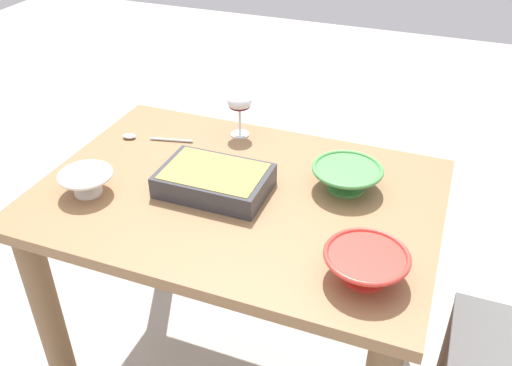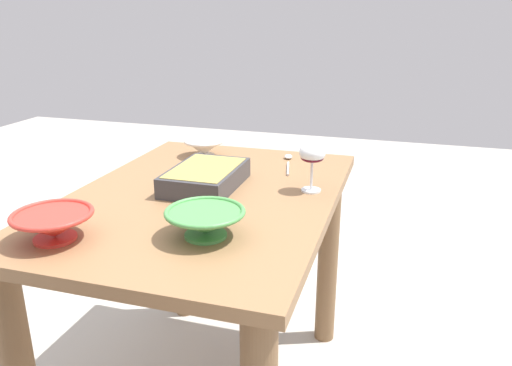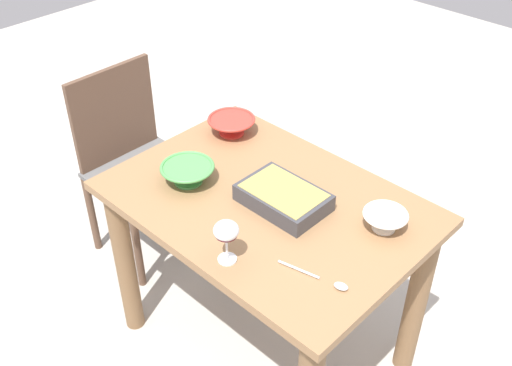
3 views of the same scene
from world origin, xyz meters
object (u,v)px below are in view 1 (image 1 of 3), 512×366
Objects in this scene: dining_table at (239,239)px; wine_glass at (240,104)px; small_bowl at (87,181)px; casserole_dish at (214,179)px; mixing_bowl at (366,264)px; serving_bowl at (347,176)px; serving_spoon at (143,137)px.

dining_table is 7.35× the size of wine_glass.
wine_glass is at bearing -119.86° from small_bowl.
casserole_dish is 0.35m from small_bowl.
casserole_dish is (-0.06, 0.32, -0.08)m from wine_glass.
mixing_bowl is at bearing 156.43° from casserole_dish.
wine_glass reaches higher than mixing_bowl.
dining_table is 5.59× the size of serving_bowl.
serving_spoon is (0.68, -0.05, -0.03)m from serving_bowl.
dining_table is at bearing 23.59° from serving_bowl.
wine_glass is 0.74m from mixing_bowl.
dining_table is 0.46m from small_bowl.
small_bowl is (0.78, -0.06, -0.00)m from mixing_bowl.
serving_spoon is (0.28, 0.14, -0.11)m from wine_glass.
dining_table is 7.38× the size of small_bowl.
dining_table is at bearing -28.74° from mixing_bowl.
serving_bowl is (-0.66, -0.28, 0.00)m from small_bowl.
wine_glass is 0.78× the size of mixing_bowl.
small_bowl is (0.26, 0.46, -0.07)m from wine_glass.
serving_spoon is (0.80, -0.39, -0.03)m from mixing_bowl.
mixing_bowl is at bearing 109.83° from serving_bowl.
mixing_bowl is at bearing 154.28° from serving_spoon.
serving_spoon is (0.40, -0.17, 0.18)m from dining_table.
small_bowl is at bearing 93.16° from serving_spoon.
serving_bowl is 0.85× the size of serving_spoon.
casserole_dish is at bearing 15.84° from dining_table.
small_bowl is at bearing 22.00° from dining_table.
serving_bowl is at bearing 176.15° from serving_spoon.
casserole_dish is at bearing 151.48° from serving_spoon.
mixing_bowl reaches higher than serving_bowl.
casserole_dish is 1.51× the size of serving_bowl.
wine_glass is 1.00× the size of small_bowl.
wine_glass reaches higher than small_bowl.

